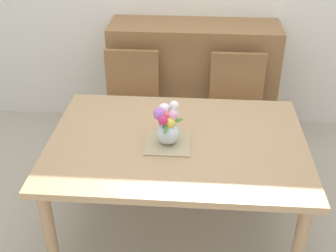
% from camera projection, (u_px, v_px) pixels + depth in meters
% --- Properties ---
extents(ground_plane, '(12.00, 12.00, 0.00)m').
position_uv_depth(ground_plane, '(176.00, 232.00, 2.91)').
color(ground_plane, '#B7AD99').
extents(dining_table, '(1.49, 1.07, 0.74)m').
position_uv_depth(dining_table, '(177.00, 152.00, 2.58)').
color(dining_table, tan).
rests_on(dining_table, ground_plane).
extents(chair_left, '(0.42, 0.42, 0.90)m').
position_uv_depth(chair_left, '(131.00, 101.00, 3.42)').
color(chair_left, olive).
rests_on(chair_left, ground_plane).
extents(chair_right, '(0.42, 0.42, 0.90)m').
position_uv_depth(chair_right, '(236.00, 104.00, 3.37)').
color(chair_right, olive).
rests_on(chair_right, ground_plane).
extents(dresser, '(1.40, 0.47, 1.00)m').
position_uv_depth(dresser, '(193.00, 80.00, 3.79)').
color(dresser, olive).
rests_on(dresser, ground_plane).
extents(placemat, '(0.26, 0.26, 0.01)m').
position_uv_depth(placemat, '(168.00, 143.00, 2.50)').
color(placemat, tan).
rests_on(placemat, dining_table).
extents(flower_vase, '(0.17, 0.22, 0.23)m').
position_uv_depth(flower_vase, '(168.00, 125.00, 2.45)').
color(flower_vase, silver).
rests_on(flower_vase, placemat).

